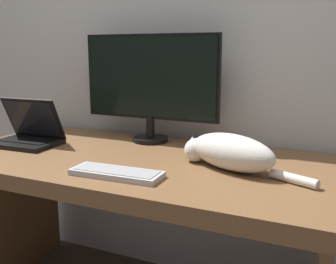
# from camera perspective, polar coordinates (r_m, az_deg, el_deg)

# --- Properties ---
(wall_back) EXTENTS (6.40, 0.06, 2.60)m
(wall_back) POSITION_cam_1_polar(r_m,az_deg,el_deg) (1.96, 1.70, 15.95)
(wall_back) COLOR silver
(wall_back) RESTS_ON ground_plane
(desk) EXTENTS (1.58, 0.79, 0.73)m
(desk) POSITION_cam_1_polar(r_m,az_deg,el_deg) (1.65, -4.71, -8.54)
(desk) COLOR brown
(desk) RESTS_ON ground_plane
(monitor) EXTENTS (0.67, 0.17, 0.50)m
(monitor) POSITION_cam_1_polar(r_m,az_deg,el_deg) (1.83, -2.61, 7.21)
(monitor) COLOR black
(monitor) RESTS_ON desk
(laptop) EXTENTS (0.30, 0.22, 0.21)m
(laptop) POSITION_cam_1_polar(r_m,az_deg,el_deg) (1.91, -19.67, -0.42)
(laptop) COLOR black
(laptop) RESTS_ON desk
(external_keyboard) EXTENTS (0.33, 0.13, 0.02)m
(external_keyboard) POSITION_cam_1_polar(r_m,az_deg,el_deg) (1.37, -7.48, -5.92)
(external_keyboard) COLOR #BCBCC1
(external_keyboard) RESTS_ON desk
(cat) EXTENTS (0.51, 0.27, 0.13)m
(cat) POSITION_cam_1_polar(r_m,az_deg,el_deg) (1.44, 8.91, -2.78)
(cat) COLOR silver
(cat) RESTS_ON desk
(small_toy) EXTENTS (0.04, 0.04, 0.04)m
(small_toy) POSITION_cam_1_polar(r_m,az_deg,el_deg) (1.70, 10.51, -2.13)
(small_toy) COLOR gold
(small_toy) RESTS_ON desk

